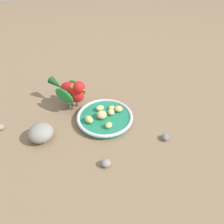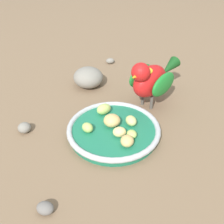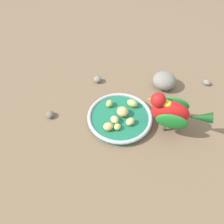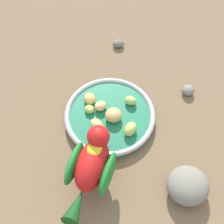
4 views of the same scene
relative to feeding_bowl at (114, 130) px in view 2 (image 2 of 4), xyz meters
name	(u,v)px [view 2 (image 2 of 4)]	position (x,y,z in m)	size (l,w,h in m)	color
ground_plane	(111,138)	(0.01, -0.01, -0.01)	(4.00, 4.00, 0.00)	#7A6047
feeding_bowl	(114,130)	(0.00, 0.00, 0.00)	(0.22, 0.22, 0.03)	#1E7251
apple_piece_0	(112,120)	(-0.01, 0.00, 0.02)	(0.04, 0.04, 0.03)	tan
apple_piece_1	(127,141)	(0.06, 0.01, 0.02)	(0.03, 0.03, 0.02)	tan
apple_piece_2	(131,121)	(0.00, 0.04, 0.02)	(0.03, 0.03, 0.02)	#C6D17A
apple_piece_3	(87,128)	(-0.01, -0.06, 0.02)	(0.03, 0.02, 0.02)	#B2CC66
apple_piece_4	(119,132)	(0.03, 0.00, 0.02)	(0.03, 0.03, 0.02)	#E5C67F
apple_piece_5	(132,134)	(0.04, 0.03, 0.01)	(0.02, 0.02, 0.02)	#B2CC66
apple_piece_6	(104,109)	(-0.07, 0.00, 0.02)	(0.04, 0.03, 0.03)	#B2CC66
parrot	(151,79)	(-0.09, 0.13, 0.07)	(0.14, 0.19, 0.14)	#59544C
rock_large	(88,77)	(-0.24, 0.01, 0.02)	(0.09, 0.09, 0.06)	gray
pebble_0	(24,128)	(-0.08, -0.20, 0.00)	(0.03, 0.03, 0.02)	gray
pebble_1	(45,208)	(0.16, -0.18, 0.00)	(0.03, 0.03, 0.02)	slate
pebble_2	(110,61)	(-0.38, 0.12, 0.00)	(0.03, 0.02, 0.02)	gray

